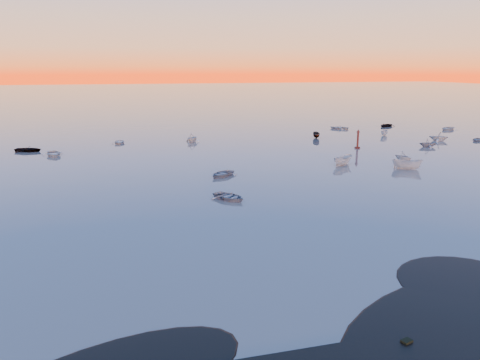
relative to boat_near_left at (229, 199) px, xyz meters
name	(u,v)px	position (x,y,z in m)	size (l,w,h in m)	color
ground	(175,123)	(3.80, 74.69, 0.00)	(600.00, 600.00, 0.00)	#675E56
mud_lobes	(397,312)	(3.80, -26.31, 0.01)	(140.00, 6.00, 0.07)	black
moored_fleet	(212,154)	(3.80, 27.69, 0.00)	(124.00, 58.00, 1.20)	white
boat_near_left	(229,199)	(0.00, 0.00, 0.00)	(4.11, 1.71, 1.03)	gray
boat_near_center	(343,165)	(20.76, 13.68, 0.00)	(4.07, 1.72, 1.41)	white
channel_marker	(358,140)	(30.21, 26.45, 1.39)	(0.99, 0.99, 3.51)	#48160F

